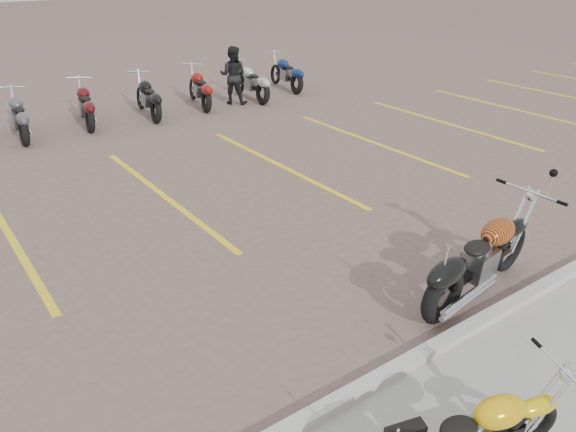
# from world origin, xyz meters

# --- Properties ---
(ground) EXTENTS (100.00, 100.00, 0.00)m
(ground) POSITION_xyz_m (0.00, 0.00, 0.00)
(ground) COLOR #705950
(ground) RESTS_ON ground
(curb) EXTENTS (60.00, 0.18, 0.12)m
(curb) POSITION_xyz_m (0.00, -2.00, 0.06)
(curb) COLOR #ADAAA3
(curb) RESTS_ON ground
(parking_stripes) EXTENTS (38.00, 5.50, 0.01)m
(parking_stripes) POSITION_xyz_m (0.00, 4.00, 0.00)
(parking_stripes) COLOR gold
(parking_stripes) RESTS_ON ground
(flame_cruiser) EXTENTS (2.46, 0.53, 1.02)m
(flame_cruiser) POSITION_xyz_m (1.91, -1.50, 0.50)
(flame_cruiser) COLOR black
(flame_cruiser) RESTS_ON ground
(person_b) EXTENTS (1.01, 1.01, 1.66)m
(person_b) POSITION_xyz_m (4.63, 9.17, 0.83)
(person_b) COLOR black
(person_b) RESTS_ON ground
(bg_bike_row) EXTENTS (15.76, 2.07, 1.10)m
(bg_bike_row) POSITION_xyz_m (-0.49, 9.61, 0.55)
(bg_bike_row) COLOR black
(bg_bike_row) RESTS_ON ground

